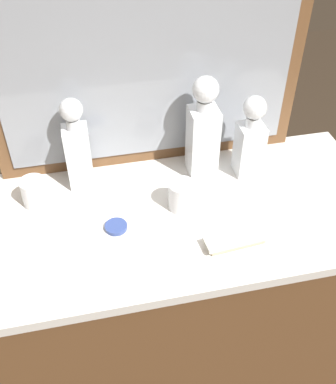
# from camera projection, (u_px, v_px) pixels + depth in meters

# --- Properties ---
(ground_plane) EXTENTS (6.00, 6.00, 0.00)m
(ground_plane) POSITION_uv_depth(u_px,v_px,m) (168.00, 364.00, 1.84)
(ground_plane) COLOR #2D2319
(dresser) EXTENTS (1.26, 0.56, 0.84)m
(dresser) POSITION_uv_depth(u_px,v_px,m) (168.00, 302.00, 1.56)
(dresser) COLOR brown
(dresser) RESTS_ON ground_plane
(dresser_mirror) EXTENTS (0.91, 0.03, 0.70)m
(dresser_mirror) POSITION_uv_depth(u_px,v_px,m) (147.00, 55.00, 1.24)
(dresser_mirror) COLOR brown
(dresser_mirror) RESTS_ON dresser
(crystal_decanter_right) EXTENTS (0.08, 0.08, 0.32)m
(crystal_decanter_right) POSITION_uv_depth(u_px,v_px,m) (203.00, 136.00, 1.34)
(crystal_decanter_right) COLOR white
(crystal_decanter_right) RESTS_ON dresser
(crystal_decanter_left) EXTENTS (0.07, 0.07, 0.28)m
(crystal_decanter_left) POSITION_uv_depth(u_px,v_px,m) (78.00, 152.00, 1.31)
(crystal_decanter_left) COLOR white
(crystal_decanter_left) RESTS_ON dresser
(crystal_decanter_front) EXTENTS (0.08, 0.08, 0.26)m
(crystal_decanter_front) POSITION_uv_depth(u_px,v_px,m) (250.00, 143.00, 1.36)
(crystal_decanter_front) COLOR white
(crystal_decanter_front) RESTS_ON dresser
(crystal_tumbler_left) EXTENTS (0.07, 0.07, 0.08)m
(crystal_tumbler_left) POSITION_uv_depth(u_px,v_px,m) (35.00, 193.00, 1.29)
(crystal_tumbler_left) COLOR white
(crystal_tumbler_left) RESTS_ON dresser
(crystal_tumbler_far_left) EXTENTS (0.07, 0.07, 0.08)m
(crystal_tumbler_far_left) POSITION_uv_depth(u_px,v_px,m) (181.00, 197.00, 1.28)
(crystal_tumbler_far_left) COLOR white
(crystal_tumbler_far_left) RESTS_ON dresser
(silver_brush_front) EXTENTS (0.17, 0.07, 0.02)m
(silver_brush_front) POSITION_uv_depth(u_px,v_px,m) (236.00, 240.00, 1.19)
(silver_brush_front) COLOR #B7A88C
(silver_brush_front) RESTS_ON dresser
(porcelain_dish) EXTENTS (0.06, 0.06, 0.01)m
(porcelain_dish) POSITION_uv_depth(u_px,v_px,m) (116.00, 227.00, 1.23)
(porcelain_dish) COLOR #33478C
(porcelain_dish) RESTS_ON dresser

